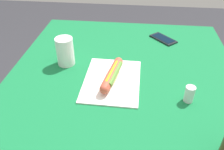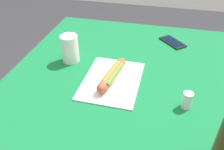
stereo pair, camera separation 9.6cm
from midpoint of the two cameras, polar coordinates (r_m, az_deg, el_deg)
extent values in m
cylinder|color=brown|center=(1.66, -5.93, -0.43)|extent=(0.07, 0.07, 0.70)
cylinder|color=brown|center=(1.62, 21.13, -4.16)|extent=(0.07, 0.07, 0.70)
cube|color=brown|center=(1.02, 5.70, -1.48)|extent=(1.07, 0.94, 0.03)
cube|color=#146B38|center=(1.01, 5.75, -0.71)|extent=(1.13, 1.00, 0.00)
cube|color=white|center=(0.98, 2.81, -1.38)|extent=(0.31, 0.23, 0.01)
ellipsoid|color=#DBB26B|center=(0.96, 2.86, -0.18)|extent=(0.19, 0.08, 0.04)
cylinder|color=#BC4C38|center=(0.96, 2.87, 0.08)|extent=(0.20, 0.07, 0.04)
sphere|color=#BC4C38|center=(0.89, 0.50, -3.36)|extent=(0.04, 0.04, 0.04)
sphere|color=#BC4C38|center=(1.04, 4.89, 3.02)|extent=(0.04, 0.04, 0.04)
cube|color=yellow|center=(0.95, 2.90, 0.93)|extent=(0.15, 0.04, 0.00)
cylinder|color=#568433|center=(0.95, 3.65, 0.22)|extent=(0.16, 0.05, 0.02)
cube|color=black|center=(1.31, 16.51, 7.56)|extent=(0.15, 0.15, 0.01)
cube|color=black|center=(1.31, 16.54, 7.75)|extent=(0.13, 0.12, 0.00)
cylinder|color=white|center=(1.08, -7.63, 6.25)|extent=(0.08, 0.08, 0.13)
cylinder|color=silver|center=(0.90, 20.68, -5.85)|extent=(0.04, 0.04, 0.06)
camera|label=1|loc=(0.05, -87.14, 2.07)|focal=37.86mm
camera|label=2|loc=(0.05, 92.86, -2.07)|focal=37.86mm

